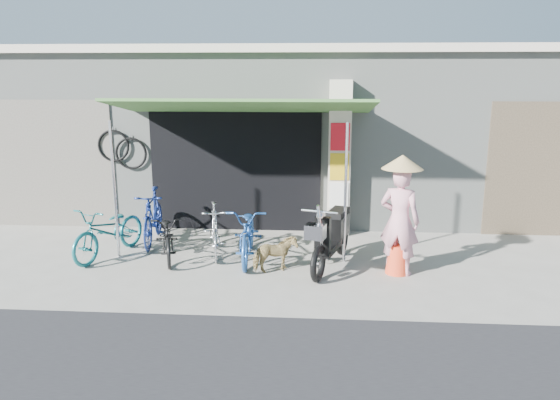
# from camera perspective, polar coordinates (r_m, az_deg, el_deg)

# --- Properties ---
(ground) EXTENTS (80.00, 80.00, 0.00)m
(ground) POSITION_cam_1_polar(r_m,az_deg,el_deg) (8.67, 0.87, -7.99)
(ground) COLOR gray
(ground) RESTS_ON ground
(bicycle_shop) EXTENTS (12.30, 5.30, 3.66)m
(bicycle_shop) POSITION_cam_1_polar(r_m,az_deg,el_deg) (13.23, 2.09, 7.57)
(bicycle_shop) COLOR gray
(bicycle_shop) RESTS_ON ground
(shop_pillar) EXTENTS (0.42, 0.44, 3.00)m
(shop_pillar) POSITION_cam_1_polar(r_m,az_deg,el_deg) (10.65, 6.20, 4.30)
(shop_pillar) COLOR beige
(shop_pillar) RESTS_ON ground
(awning) EXTENTS (4.60, 1.88, 2.72)m
(awning) POSITION_cam_1_polar(r_m,az_deg,el_deg) (9.81, -3.91, 9.55)
(awning) COLOR #3C6B30
(awning) RESTS_ON ground
(neighbour_right) EXTENTS (2.60, 0.06, 2.60)m
(neighbour_right) POSITION_cam_1_polar(r_m,az_deg,el_deg) (11.74, 26.84, 2.80)
(neighbour_right) COLOR brown
(neighbour_right) RESTS_ON ground
(neighbour_left) EXTENTS (2.60, 0.06, 2.60)m
(neighbour_left) POSITION_cam_1_polar(r_m,az_deg,el_deg) (12.10, -22.79, 3.46)
(neighbour_left) COLOR #6B665B
(neighbour_left) RESTS_ON ground
(bike_teal) EXTENTS (1.16, 1.85, 0.92)m
(bike_teal) POSITION_cam_1_polar(r_m,az_deg,el_deg) (9.89, -17.39, -3.10)
(bike_teal) COLOR #186A6F
(bike_teal) RESTS_ON ground
(bike_blue) EXTENTS (0.67, 1.75, 1.03)m
(bike_blue) POSITION_cam_1_polar(r_m,az_deg,el_deg) (10.42, -13.14, -1.72)
(bike_blue) COLOR navy
(bike_blue) RESTS_ON ground
(bike_black) EXTENTS (0.98, 1.65, 0.82)m
(bike_black) POSITION_cam_1_polar(r_m,az_deg,el_deg) (9.53, -11.64, -3.68)
(bike_black) COLOR black
(bike_black) RESTS_ON ground
(bike_silver) EXTENTS (0.71, 1.54, 0.89)m
(bike_silver) POSITION_cam_1_polar(r_m,az_deg,el_deg) (9.63, -6.84, -3.09)
(bike_silver) COLOR #BABABF
(bike_silver) RESTS_ON ground
(bike_navy) EXTENTS (0.73, 1.88, 0.97)m
(bike_navy) POSITION_cam_1_polar(r_m,az_deg,el_deg) (9.30, -3.29, -3.37)
(bike_navy) COLOR #204D96
(bike_navy) RESTS_ON ground
(street_dog) EXTENTS (0.77, 0.58, 0.59)m
(street_dog) POSITION_cam_1_polar(r_m,az_deg,el_deg) (8.76, -0.54, -5.70)
(street_dog) COLOR #A08855
(street_dog) RESTS_ON ground
(moped) EXTENTS (0.82, 1.93, 1.12)m
(moped) POSITION_cam_1_polar(r_m,az_deg,el_deg) (8.99, 5.46, -3.81)
(moped) COLOR black
(moped) RESTS_ON ground
(nun) EXTENTS (0.74, 0.64, 1.91)m
(nun) POSITION_cam_1_polar(r_m,az_deg,el_deg) (8.73, 12.41, -1.71)
(nun) COLOR pink
(nun) RESTS_ON ground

